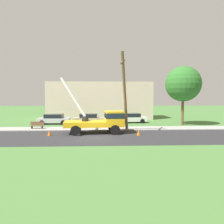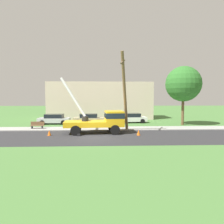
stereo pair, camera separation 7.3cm
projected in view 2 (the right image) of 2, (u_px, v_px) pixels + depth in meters
ground_plane at (98, 122)px, 32.05m from camera, size 120.00×120.00×0.00m
road_asphalt at (95, 137)px, 20.09m from camera, size 80.00×7.50×0.01m
sidewalk_strip at (96, 129)px, 25.17m from camera, size 80.00×2.69×0.10m
utility_truck at (102, 120)px, 22.24m from camera, size 6.93×3.23×5.98m
leaning_utility_pole at (125, 92)px, 22.62m from camera, size 1.27×3.67×8.56m
traffic_cone_ahead at (139, 133)px, 20.99m from camera, size 0.36×0.36×0.56m
traffic_cone_behind at (49, 133)px, 20.82m from camera, size 0.36×0.36×0.56m
traffic_cone_curbside at (118, 128)px, 23.78m from camera, size 0.36×0.36×0.56m
parked_sedan_silver at (54, 119)px, 29.72m from camera, size 4.43×2.06×1.42m
parked_sedan_tan at (89, 119)px, 30.29m from camera, size 4.41×2.03×1.42m
parked_sedan_white at (132, 118)px, 31.21m from camera, size 4.52×2.23×1.42m
park_bench at (37, 125)px, 24.93m from camera, size 1.60×0.45×0.90m
roadside_tree_near at (183, 84)px, 28.33m from camera, size 4.79×4.79×8.01m
lowrise_building_backdrop at (100, 101)px, 37.76m from camera, size 18.00×6.00×6.40m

